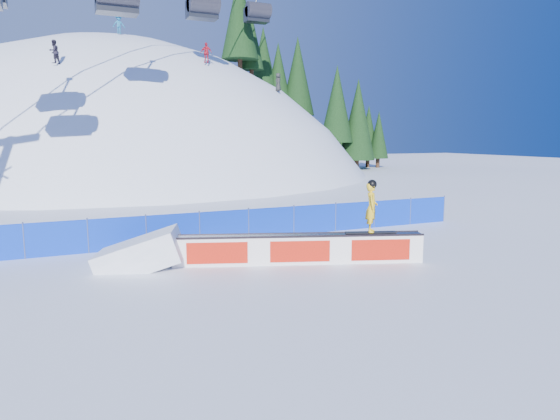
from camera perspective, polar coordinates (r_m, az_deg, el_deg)
name	(u,v)px	position (r m, az deg, el deg)	size (l,w,h in m)	color
ground	(270,268)	(15.60, -1.18, -6.69)	(160.00, 160.00, 0.00)	white
snow_hill	(124,334)	(60.35, -17.37, -13.38)	(64.00, 64.00, 64.00)	white
treeline	(316,94)	(63.08, 4.14, 13.12)	(20.55, 13.22, 19.83)	#372216
safety_fence	(225,226)	(19.59, -6.34, -1.80)	(22.05, 0.05, 1.30)	#0832BD
rail_box	(299,249)	(16.11, 2.20, -4.47)	(7.76, 3.20, 0.96)	white
snow_ramp	(141,267)	(16.40, -15.62, -6.25)	(2.55, 1.70, 0.96)	white
snowboarder	(372,207)	(16.31, 10.42, 0.35)	(1.66, 0.83, 1.73)	black
distant_skiers	(160,49)	(45.29, -13.60, 17.42)	(19.72, 9.77, 6.72)	black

